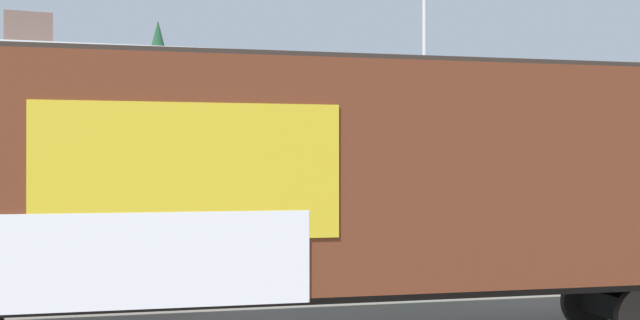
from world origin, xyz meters
TOP-DOWN VIEW (x-y plane):
  - freight_car at (1.00, -0.00)m, footprint 16.30×3.67m
  - flagpole at (7.64, 11.91)m, footprint 1.15×0.67m
  - hillside at (-0.10, 77.68)m, footprint 156.25×36.02m
  - parked_car_black at (-1.74, 5.46)m, footprint 4.26×2.35m
  - parked_car_green at (3.53, 5.35)m, footprint 4.59×2.57m
  - parked_car_tan at (8.91, 5.15)m, footprint 4.56×1.99m

SIDE VIEW (x-z plane):
  - parked_car_green at x=3.53m, z-range -0.02..1.67m
  - parked_car_tan at x=8.91m, z-range 0.01..1.65m
  - parked_car_black at x=-1.74m, z-range -0.01..1.68m
  - freight_car at x=1.00m, z-range 0.33..4.52m
  - flagpole at x=7.64m, z-range 0.89..10.34m
  - hillside at x=-0.10m, z-range -2.16..15.18m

